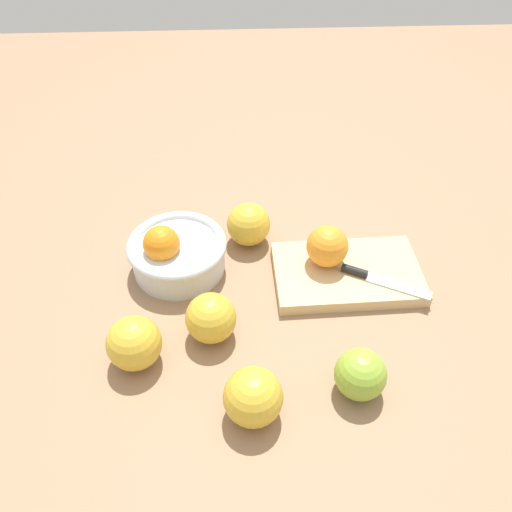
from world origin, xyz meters
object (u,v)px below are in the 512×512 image
(bowl, at_px, (176,252))
(apple_front_center, at_px, (253,397))
(apple_front_left_2, at_px, (211,318))
(apple_back_center, at_px, (249,224))
(apple_front_right, at_px, (360,374))
(apple_front_left, at_px, (134,343))
(knife, at_px, (373,277))
(cutting_board, at_px, (347,274))
(orange_on_board, at_px, (327,246))

(bowl, xyz_separation_m, apple_front_center, (0.12, -0.30, 0.00))
(apple_front_left_2, bearing_deg, apple_back_center, 73.16)
(apple_front_right, xyz_separation_m, apple_back_center, (-0.15, 0.33, 0.00))
(bowl, height_order, apple_front_left, bowl)
(apple_front_right, relative_size, apple_front_left_2, 0.94)
(bowl, distance_m, knife, 0.34)
(apple_front_left, bearing_deg, apple_front_center, -29.76)
(cutting_board, relative_size, apple_front_left, 3.05)
(apple_front_right, height_order, apple_back_center, apple_back_center)
(apple_front_left, bearing_deg, apple_front_right, -11.62)
(apple_front_left, relative_size, apple_front_center, 1.00)
(cutting_board, distance_m, knife, 0.05)
(cutting_board, distance_m, apple_front_left_2, 0.26)
(bowl, distance_m, apple_front_left_2, 0.17)
(bowl, xyz_separation_m, orange_on_board, (0.26, -0.02, 0.02))
(apple_front_left_2, xyz_separation_m, apple_back_center, (0.07, 0.22, 0.00))
(apple_front_right, distance_m, apple_back_center, 0.36)
(apple_back_center, bearing_deg, apple_front_center, -91.16)
(bowl, height_order, apple_front_right, bowl)
(bowl, relative_size, apple_front_left, 2.10)
(apple_front_left_2, bearing_deg, cutting_board, 25.64)
(apple_front_center, bearing_deg, apple_front_left, 150.24)
(knife, bearing_deg, apple_back_center, 147.16)
(orange_on_board, bearing_deg, bowl, 175.83)
(orange_on_board, distance_m, apple_front_left_2, 0.24)
(orange_on_board, distance_m, apple_front_center, 0.31)
(bowl, distance_m, orange_on_board, 0.26)
(apple_front_left, bearing_deg, bowl, 75.79)
(knife, distance_m, apple_back_center, 0.25)
(apple_front_left, relative_size, apple_back_center, 1.02)
(cutting_board, xyz_separation_m, apple_front_center, (-0.18, -0.26, 0.03))
(orange_on_board, height_order, apple_front_center, orange_on_board)
(cutting_board, bearing_deg, apple_back_center, 147.64)
(apple_front_right, bearing_deg, knife, 72.81)
(cutting_board, xyz_separation_m, orange_on_board, (-0.04, 0.02, 0.05))
(apple_front_left, bearing_deg, apple_back_center, 55.76)
(cutting_board, bearing_deg, apple_front_left, -155.78)
(apple_front_left, xyz_separation_m, apple_front_center, (0.17, -0.10, 0.00))
(apple_front_right, relative_size, apple_back_center, 0.93)
(knife, relative_size, apple_back_center, 1.79)
(cutting_board, xyz_separation_m, apple_front_right, (-0.02, -0.22, 0.03))
(apple_front_left_2, relative_size, apple_back_center, 0.99)
(bowl, bearing_deg, cutting_board, -7.56)
(knife, distance_m, apple_front_right, 0.21)
(bowl, relative_size, apple_back_center, 2.15)
(bowl, bearing_deg, orange_on_board, -4.17)
(cutting_board, xyz_separation_m, apple_back_center, (-0.17, 0.11, 0.03))
(cutting_board, relative_size, apple_front_center, 3.05)
(orange_on_board, xyz_separation_m, apple_front_right, (0.01, -0.24, -0.02))
(cutting_board, xyz_separation_m, apple_front_left_2, (-0.24, -0.11, 0.03))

